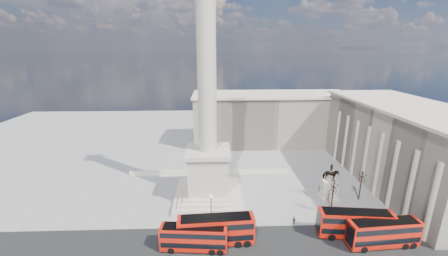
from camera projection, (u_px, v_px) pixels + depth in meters
name	position (u px, v px, depth m)	size (l,w,h in m)	color
ground	(208.00, 210.00, 54.09)	(180.00, 180.00, 0.00)	gray
asphalt_road	(238.00, 244.00, 44.67)	(120.00, 9.00, 0.01)	#242424
nelsons_column	(208.00, 140.00, 55.27)	(14.00, 14.00, 49.85)	beige
balustrade_wall	(210.00, 172.00, 69.29)	(40.00, 0.60, 1.10)	beige
building_east	(406.00, 145.00, 62.59)	(19.00, 46.00, 18.60)	#BCB29A
building_northeast	(271.00, 118.00, 90.81)	(51.00, 17.00, 16.60)	#BCB29A
red_bus_a	(194.00, 237.00, 42.89)	(10.62, 3.28, 4.24)	red
red_bus_b	(216.00, 230.00, 44.09)	(12.38, 3.56, 4.96)	red
red_bus_c	(355.00, 224.00, 45.75)	(12.12, 3.99, 4.82)	red
red_bus_d	(384.00, 233.00, 43.65)	(11.50, 3.43, 4.60)	red
victorian_lamp	(211.00, 209.00, 47.54)	(0.57, 0.57, 6.59)	black
equestrian_statue	(329.00, 187.00, 57.62)	(3.75, 2.81, 7.87)	beige
bare_tree_near	(334.00, 186.00, 50.87)	(1.77, 1.77, 7.74)	#332319
bare_tree_mid	(362.00, 176.00, 56.38)	(1.79, 1.79, 6.78)	#332319
bare_tree_far	(379.00, 160.00, 65.09)	(1.61, 1.61, 6.58)	#332319
pedestrian_walking	(326.00, 211.00, 52.27)	(0.57, 0.37, 1.56)	black
pedestrian_standing	(396.00, 223.00, 48.75)	(0.85, 0.67, 1.76)	black
pedestrian_crossing	(294.00, 220.00, 49.56)	(0.93, 0.39, 1.59)	black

